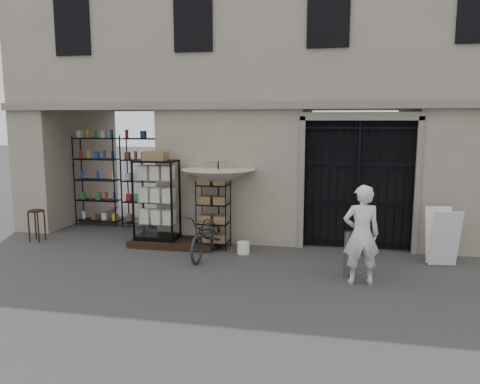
% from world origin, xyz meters
% --- Properties ---
extents(ground, '(80.00, 80.00, 0.00)m').
position_xyz_m(ground, '(0.00, 0.00, 0.00)').
color(ground, black).
rests_on(ground, ground).
extents(main_building, '(14.00, 4.00, 9.00)m').
position_xyz_m(main_building, '(0.00, 4.00, 4.50)').
color(main_building, gray).
rests_on(main_building, ground).
extents(shop_recess, '(3.00, 1.70, 3.00)m').
position_xyz_m(shop_recess, '(-4.50, 2.80, 1.50)').
color(shop_recess, black).
rests_on(shop_recess, ground).
extents(shop_shelving, '(2.70, 0.50, 2.50)m').
position_xyz_m(shop_shelving, '(-4.55, 3.30, 1.25)').
color(shop_shelving, black).
rests_on(shop_shelving, ground).
extents(iron_gate, '(2.50, 0.21, 3.00)m').
position_xyz_m(iron_gate, '(1.75, 2.28, 1.50)').
color(iron_gate, black).
rests_on(iron_gate, ground).
extents(step_platform, '(2.00, 0.90, 0.15)m').
position_xyz_m(step_platform, '(-2.40, 1.55, 0.07)').
color(step_platform, black).
rests_on(step_platform, ground).
extents(display_cabinet, '(1.08, 0.90, 2.01)m').
position_xyz_m(display_cabinet, '(-2.81, 1.52, 0.98)').
color(display_cabinet, black).
rests_on(display_cabinet, step_platform).
extents(wire_rack, '(0.75, 0.58, 1.56)m').
position_xyz_m(wire_rack, '(-1.45, 1.56, 0.77)').
color(wire_rack, black).
rests_on(wire_rack, ground).
extents(market_umbrella, '(1.94, 1.96, 2.40)m').
position_xyz_m(market_umbrella, '(-1.37, 1.70, 1.73)').
color(market_umbrella, black).
rests_on(market_umbrella, ground).
extents(white_bucket, '(0.32, 0.32, 0.26)m').
position_xyz_m(white_bucket, '(-0.69, 1.25, 0.13)').
color(white_bucket, white).
rests_on(white_bucket, ground).
extents(bicycle, '(0.69, 0.98, 1.80)m').
position_xyz_m(bicycle, '(-1.42, 0.88, 0.00)').
color(bicycle, black).
rests_on(bicycle, ground).
extents(wooden_stool, '(0.40, 0.40, 0.76)m').
position_xyz_m(wooden_stool, '(-5.83, 1.31, 0.40)').
color(wooden_stool, black).
rests_on(wooden_stool, ground).
extents(steel_bollard, '(0.17, 0.17, 0.87)m').
position_xyz_m(steel_bollard, '(1.53, 0.12, 0.44)').
color(steel_bollard, slate).
rests_on(steel_bollard, ground).
extents(shopkeeper, '(1.00, 1.89, 0.43)m').
position_xyz_m(shopkeeper, '(1.74, -0.17, 0.00)').
color(shopkeeper, silver).
rests_on(shopkeeper, ground).
extents(easel_sign, '(0.64, 0.70, 1.14)m').
position_xyz_m(easel_sign, '(3.40, 1.24, 0.59)').
color(easel_sign, silver).
rests_on(easel_sign, ground).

